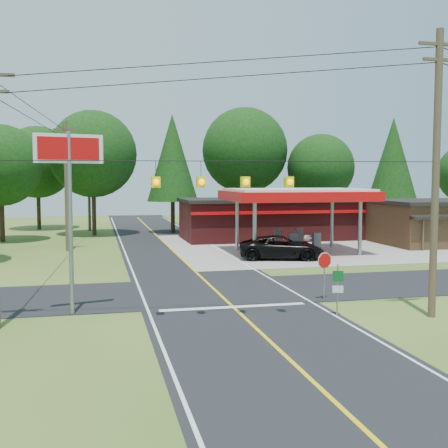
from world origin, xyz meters
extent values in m
plane|color=#405E21|center=(0.00, 0.00, 0.00)|extent=(120.00, 120.00, 0.00)
cube|color=black|center=(0.00, 0.00, 0.01)|extent=(8.00, 120.00, 0.02)
cube|color=black|center=(0.00, 0.00, 0.01)|extent=(70.00, 7.00, 0.02)
cube|color=yellow|center=(0.00, 0.00, 0.03)|extent=(0.15, 110.00, 0.00)
cylinder|color=gray|center=(5.00, 10.50, 2.10)|extent=(0.28, 0.28, 4.20)
cylinder|color=gray|center=(5.00, 15.50, 2.10)|extent=(0.28, 0.28, 4.20)
cylinder|color=gray|center=(13.00, 10.50, 2.10)|extent=(0.28, 0.28, 4.20)
cylinder|color=gray|center=(13.00, 15.50, 2.10)|extent=(0.28, 0.28, 4.20)
cube|color=red|center=(9.00, 13.00, 4.35)|extent=(10.60, 7.40, 0.70)
cube|color=white|center=(9.00, 13.00, 4.75)|extent=(10.00, 7.00, 0.25)
cube|color=#9E9B93|center=(9.00, 11.20, 0.13)|extent=(3.20, 0.90, 0.22)
cube|color=#3F3F44|center=(8.10, 11.20, 0.95)|extent=(0.55, 0.45, 1.50)
cube|color=#3F3F44|center=(9.90, 11.20, 0.95)|extent=(0.55, 0.45, 1.50)
cube|color=#9E9B93|center=(9.00, 14.80, 0.13)|extent=(3.20, 0.90, 0.22)
cube|color=#3F3F44|center=(8.10, 14.80, 0.95)|extent=(0.55, 0.45, 1.50)
cube|color=#3F3F44|center=(9.90, 14.80, 0.95)|extent=(0.55, 0.45, 1.50)
cube|color=#5C1A1B|center=(10.00, 23.00, 1.75)|extent=(16.00, 7.00, 3.50)
cube|color=black|center=(10.00, 23.00, 3.65)|extent=(16.40, 7.40, 0.30)
cube|color=red|center=(10.00, 19.40, 2.70)|extent=(16.00, 0.50, 0.25)
cylinder|color=#473828|center=(7.50, -7.00, 5.75)|extent=(0.30, 0.30, 11.50)
cube|color=#473828|center=(7.50, -7.00, 10.90)|extent=(1.80, 0.12, 0.12)
cube|color=#473828|center=(7.50, -7.00, 10.30)|extent=(1.40, 0.12, 0.12)
cylinder|color=#473828|center=(-8.00, 18.00, 5.00)|extent=(0.30, 0.30, 10.00)
cube|color=#473828|center=(-8.00, 18.00, 9.40)|extent=(1.80, 0.12, 0.12)
cube|color=#473828|center=(-8.00, 18.00, 8.80)|extent=(1.40, 0.12, 0.12)
cylinder|color=#473828|center=(-6.50, 35.00, 4.75)|extent=(0.30, 0.30, 9.50)
cube|color=#DDE30B|center=(-3.55, -5.70, 5.50)|extent=(0.32, 0.32, 0.42)
cube|color=#DDE30B|center=(-1.85, -5.90, 5.50)|extent=(0.32, 0.32, 0.42)
cube|color=#DDE30B|center=(-0.15, -6.10, 5.50)|extent=(0.32, 0.32, 0.42)
cube|color=#DDE30B|center=(1.55, -6.30, 5.50)|extent=(0.32, 0.32, 0.42)
cylinder|color=#332316|center=(-14.00, 26.00, 1.98)|extent=(0.44, 0.44, 3.96)
sphere|color=black|center=(-14.00, 26.00, 6.82)|extent=(7.26, 7.26, 7.26)
cylinder|color=#332316|center=(-6.00, 30.00, 2.34)|extent=(0.44, 0.44, 4.68)
sphere|color=black|center=(-6.00, 30.00, 8.06)|extent=(8.58, 8.58, 8.58)
cylinder|color=#332316|center=(2.00, 31.00, 2.16)|extent=(0.44, 0.44, 4.32)
cone|color=black|center=(2.00, 31.00, 7.80)|extent=(5.28, 5.28, 9.00)
cylinder|color=#332316|center=(10.00, 32.00, 2.52)|extent=(0.44, 0.44, 5.04)
sphere|color=black|center=(10.00, 32.00, 8.68)|extent=(9.24, 9.24, 9.24)
cylinder|color=#332316|center=(18.00, 30.00, 1.98)|extent=(0.44, 0.44, 3.96)
sphere|color=black|center=(18.00, 30.00, 6.82)|extent=(7.26, 7.26, 7.26)
cylinder|color=#332316|center=(26.00, 29.00, 2.16)|extent=(0.44, 0.44, 4.32)
cone|color=black|center=(26.00, 29.00, 7.80)|extent=(5.28, 5.28, 9.00)
cylinder|color=#332316|center=(-12.00, 38.00, 2.16)|extent=(0.44, 0.44, 4.32)
sphere|color=black|center=(-12.00, 38.00, 7.44)|extent=(7.92, 7.92, 7.92)
imported|color=black|center=(6.79, 10.00, 0.82)|extent=(7.13, 7.13, 1.63)
imported|color=white|center=(12.00, 21.00, 0.59)|extent=(4.74, 4.74, 1.18)
cylinder|color=gray|center=(-6.82, -3.31, 3.77)|extent=(0.18, 0.18, 7.54)
cube|color=white|center=(-6.82, -3.31, 6.85)|extent=(2.73, 0.78, 1.18)
cube|color=red|center=(-6.82, -3.36, 6.85)|extent=(2.40, 0.68, 0.91)
cylinder|color=gray|center=(4.50, -3.00, 1.07)|extent=(0.07, 0.07, 2.15)
cylinder|color=gray|center=(3.80, -6.00, 1.08)|extent=(0.06, 0.06, 2.16)
cube|color=#0C591E|center=(3.80, -6.04, 1.66)|extent=(0.42, 0.18, 0.44)
cube|color=white|center=(3.80, -6.04, 1.12)|extent=(0.42, 0.18, 0.29)
camera|label=1|loc=(-5.77, -27.05, 5.63)|focal=45.00mm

